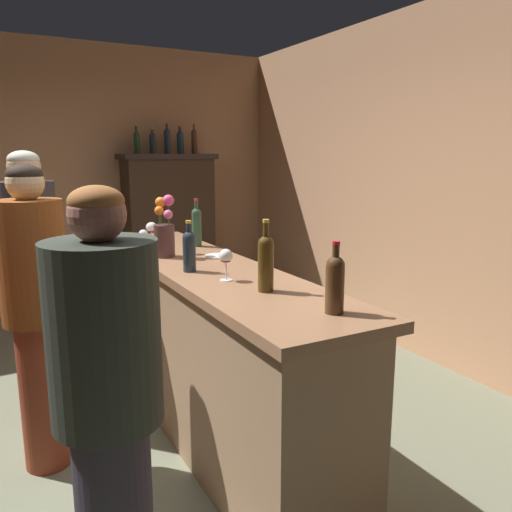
{
  "coord_description": "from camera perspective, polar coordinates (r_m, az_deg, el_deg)",
  "views": [
    {
      "loc": [
        -0.55,
        -2.7,
        1.69
      ],
      "look_at": [
        0.97,
        0.1,
        1.05
      ],
      "focal_mm": 35.77,
      "sensor_mm": 36.0,
      "label": 1
    }
  ],
  "objects": [
    {
      "name": "wine_glass_front",
      "position": [
        3.57,
        -12.49,
        2.28
      ],
      "size": [
        0.06,
        0.06,
        0.13
      ],
      "color": "white",
      "rests_on": "bar_counter"
    },
    {
      "name": "wine_bottle_riesling",
      "position": [
        2.38,
        1.1,
        -0.48
      ],
      "size": [
        0.07,
        0.07,
        0.34
      ],
      "color": "#443112",
      "rests_on": "bar_counter"
    },
    {
      "name": "cheese_plate",
      "position": [
        3.22,
        -4.24,
        -0.01
      ],
      "size": [
        0.17,
        0.17,
        0.01
      ],
      "primitive_type": "cylinder",
      "color": "white",
      "rests_on": "bar_counter"
    },
    {
      "name": "display_bottle_center",
      "position": [
        5.86,
        -9.9,
        12.69
      ],
      "size": [
        0.07,
        0.07,
        0.33
      ],
      "color": "#202939",
      "rests_on": "display_cabinet"
    },
    {
      "name": "wine_glass_spare",
      "position": [
        3.89,
        -11.61,
        3.08
      ],
      "size": [
        0.08,
        0.08,
        0.14
      ],
      "color": "white",
      "rests_on": "bar_counter"
    },
    {
      "name": "patron_redhead",
      "position": [
        3.51,
        -23.65,
        -1.81
      ],
      "size": [
        0.33,
        0.33,
        1.71
      ],
      "rotation": [
        0.0,
        0.0,
        -0.81
      ],
      "color": "brown",
      "rests_on": "ground"
    },
    {
      "name": "display_bottle_midright",
      "position": [
        5.91,
        -8.46,
        12.6
      ],
      "size": [
        0.08,
        0.08,
        0.3
      ],
      "color": "#172F36",
      "rests_on": "display_cabinet"
    },
    {
      "name": "display_bottle_midleft",
      "position": [
        5.81,
        -11.48,
        12.37
      ],
      "size": [
        0.07,
        0.07,
        0.28
      ],
      "color": "#1C2931",
      "rests_on": "display_cabinet"
    },
    {
      "name": "display_bottle_left",
      "position": [
        5.76,
        -13.19,
        12.39
      ],
      "size": [
        0.06,
        0.06,
        0.31
      ],
      "color": "#183C1C",
      "rests_on": "display_cabinet"
    },
    {
      "name": "wall_right",
      "position": [
        4.23,
        21.88,
        7.0
      ],
      "size": [
        0.12,
        6.33,
        2.86
      ],
      "primitive_type": "cube",
      "color": "tan",
      "rests_on": "ground"
    },
    {
      "name": "display_cabinet",
      "position": [
        5.91,
        -9.66,
        3.29
      ],
      "size": [
        1.05,
        0.46,
        1.7
      ],
      "color": "#332419",
      "rests_on": "ground"
    },
    {
      "name": "wine_glass_rear",
      "position": [
        2.59,
        -3.39,
        -0.2
      ],
      "size": [
        0.07,
        0.07,
        0.16
      ],
      "color": "white",
      "rests_on": "bar_counter"
    },
    {
      "name": "floor",
      "position": [
        3.23,
        -15.43,
        -20.65
      ],
      "size": [
        8.08,
        8.08,
        0.0
      ],
      "primitive_type": "plane",
      "color": "#6B7058",
      "rests_on": "ground"
    },
    {
      "name": "wine_bottle_rose",
      "position": [
        2.08,
        8.83,
        -2.82
      ],
      "size": [
        0.08,
        0.08,
        0.3
      ],
      "color": "#492E19",
      "rests_on": "bar_counter"
    },
    {
      "name": "wine_bottle_malbec",
      "position": [
        3.59,
        -6.66,
        3.46
      ],
      "size": [
        0.07,
        0.07,
        0.34
      ],
      "color": "#2B4831",
      "rests_on": "bar_counter"
    },
    {
      "name": "flower_arrangement",
      "position": [
        3.25,
        -10.2,
        2.58
      ],
      "size": [
        0.14,
        0.14,
        0.39
      ],
      "color": "#4A2B2B",
      "rests_on": "bar_counter"
    },
    {
      "name": "patron_near_entrance",
      "position": [
        2.91,
        -23.39,
        -5.28
      ],
      "size": [
        0.33,
        0.33,
        1.64
      ],
      "rotation": [
        0.0,
        0.0,
        -0.33
      ],
      "color": "brown",
      "rests_on": "ground"
    },
    {
      "name": "patron_by_cabinet",
      "position": [
        1.86,
        -16.19,
        -15.39
      ],
      "size": [
        0.37,
        0.37,
        1.59
      ],
      "rotation": [
        0.0,
        0.0,
        0.83
      ],
      "color": "#2F2A37",
      "rests_on": "ground"
    },
    {
      "name": "wine_bottle_merlot",
      "position": [
        2.81,
        -7.48,
        0.79
      ],
      "size": [
        0.07,
        0.07,
        0.28
      ],
      "color": "#1E2935",
      "rests_on": "bar_counter"
    },
    {
      "name": "display_bottle_right",
      "position": [
        5.97,
        -6.93,
        12.72
      ],
      "size": [
        0.06,
        0.06,
        0.34
      ],
      "color": "#4A301D",
      "rests_on": "display_cabinet"
    },
    {
      "name": "bar_counter",
      "position": [
        3.15,
        -5.34,
        -10.31
      ],
      "size": [
        0.6,
        2.68,
        1.05
      ],
      "color": "#947151",
      "rests_on": "ground"
    },
    {
      "name": "wine_glass_mid",
      "position": [
        3.33,
        -7.71,
        1.78
      ],
      "size": [
        0.06,
        0.06,
        0.13
      ],
      "color": "white",
      "rests_on": "bar_counter"
    },
    {
      "name": "wall_back",
      "position": [
        5.9,
        -23.33,
        7.87
      ],
      "size": [
        5.39,
        0.12,
        2.86
      ],
      "primitive_type": "cube",
      "color": "tan",
      "rests_on": "ground"
    }
  ]
}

